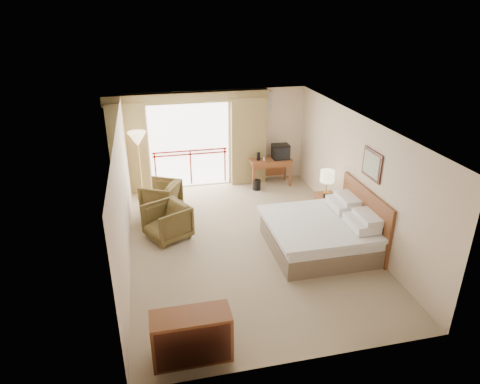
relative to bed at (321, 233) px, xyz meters
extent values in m
plane|color=gray|center=(-1.50, 0.60, -0.38)|extent=(7.00, 7.00, 0.00)
plane|color=white|center=(-1.50, 0.60, 2.32)|extent=(7.00, 7.00, 0.00)
plane|color=beige|center=(-1.50, 4.10, 0.97)|extent=(5.00, 0.00, 5.00)
plane|color=beige|center=(-1.50, -2.90, 0.97)|extent=(5.00, 0.00, 5.00)
plane|color=beige|center=(-4.00, 0.60, 0.97)|extent=(0.00, 7.00, 7.00)
plane|color=beige|center=(1.00, 0.60, 0.97)|extent=(0.00, 7.00, 7.00)
plane|color=white|center=(-2.30, 4.08, 0.82)|extent=(2.40, 0.00, 2.40)
cube|color=#A21D0D|center=(-2.30, 4.06, 0.57)|extent=(2.09, 0.03, 0.04)
cube|color=#A21D0D|center=(-2.30, 4.06, 0.67)|extent=(2.09, 0.03, 0.04)
cube|color=#A21D0D|center=(-3.29, 4.06, 0.17)|extent=(0.04, 0.03, 1.00)
cube|color=#A21D0D|center=(-2.30, 4.06, 0.17)|extent=(0.04, 0.03, 1.00)
cube|color=#A21D0D|center=(-1.31, 4.06, 0.17)|extent=(0.04, 0.03, 1.00)
cube|color=olive|center=(-3.95, 3.95, 0.87)|extent=(1.00, 0.26, 2.50)
cube|color=olive|center=(-0.65, 3.95, 0.87)|extent=(1.00, 0.26, 2.50)
cube|color=olive|center=(-2.30, 3.98, 2.17)|extent=(4.40, 0.22, 0.28)
cube|color=silver|center=(-0.20, 4.07, 1.97)|extent=(0.50, 0.04, 0.50)
cube|color=brown|center=(-0.05, 0.00, -0.18)|extent=(2.05, 2.00, 0.40)
cube|color=white|center=(-0.05, 0.00, 0.12)|extent=(2.01, 1.96, 0.22)
cube|color=white|center=(-0.10, 0.00, 0.25)|extent=(2.09, 2.06, 0.08)
cube|color=white|center=(0.65, -0.45, 0.40)|extent=(0.50, 0.75, 0.18)
cube|color=white|center=(0.65, 0.45, 0.40)|extent=(0.50, 0.75, 0.18)
cube|color=white|center=(0.78, -0.45, 0.52)|extent=(0.40, 0.70, 0.14)
cube|color=white|center=(0.78, 0.45, 0.52)|extent=(0.40, 0.70, 0.14)
cube|color=brown|center=(0.96, 0.00, 0.27)|extent=(0.06, 2.10, 1.30)
cube|color=#321710|center=(0.98, 0.00, 1.47)|extent=(0.03, 0.72, 0.60)
cube|color=silver|center=(0.96, 0.00, 1.47)|extent=(0.01, 0.60, 0.48)
cube|color=brown|center=(0.65, 1.29, -0.07)|extent=(0.46, 0.54, 0.62)
cylinder|color=tan|center=(0.65, 1.34, 0.28)|extent=(0.14, 0.14, 0.04)
cylinder|color=tan|center=(0.65, 1.34, 0.46)|extent=(0.03, 0.03, 0.36)
cylinder|color=#FFE5B2|center=(0.65, 1.34, 0.72)|extent=(0.34, 0.34, 0.28)
cube|color=black|center=(0.60, 1.14, 0.28)|extent=(0.20, 0.17, 0.08)
cube|color=brown|center=(-0.08, 3.63, 0.37)|extent=(1.19, 0.57, 0.05)
cube|color=brown|center=(-0.62, 3.38, -0.01)|extent=(0.06, 0.06, 0.73)
cube|color=brown|center=(0.47, 3.38, -0.01)|extent=(0.06, 0.06, 0.73)
cube|color=brown|center=(-0.62, 3.87, -0.01)|extent=(0.06, 0.06, 0.73)
cube|color=brown|center=(0.47, 3.87, -0.01)|extent=(0.06, 0.06, 0.73)
cube|color=brown|center=(-0.08, 3.87, 0.07)|extent=(1.09, 0.03, 0.54)
cube|color=brown|center=(-0.08, 3.37, 0.30)|extent=(1.09, 0.03, 0.12)
cube|color=black|center=(0.22, 3.63, 0.60)|extent=(0.46, 0.36, 0.42)
cube|color=black|center=(0.22, 3.45, 0.60)|extent=(0.42, 0.02, 0.34)
cylinder|color=black|center=(-0.43, 3.63, 0.51)|extent=(0.13, 0.13, 0.23)
cylinder|color=white|center=(-0.28, 3.58, 0.44)|extent=(0.07, 0.07, 0.09)
cylinder|color=black|center=(-0.54, 3.36, -0.23)|extent=(0.24, 0.24, 0.29)
imported|color=#453719|center=(-3.22, 2.60, -0.38)|extent=(1.15, 1.14, 0.78)
imported|color=#453719|center=(-3.17, 1.18, -0.38)|extent=(1.17, 1.16, 0.80)
cylinder|color=#321710|center=(-3.48, 1.87, 0.12)|extent=(0.46, 0.46, 0.04)
cylinder|color=#321710|center=(-3.48, 1.87, -0.13)|extent=(0.06, 0.06, 0.46)
cylinder|color=#321710|center=(-3.48, 1.87, -0.36)|extent=(0.33, 0.33, 0.03)
imported|color=white|center=(-3.48, 1.87, 0.13)|extent=(0.17, 0.22, 0.02)
cylinder|color=tan|center=(-3.69, 3.52, -0.36)|extent=(0.30, 0.30, 0.03)
cylinder|color=tan|center=(-3.69, 3.52, 0.42)|extent=(0.03, 0.03, 1.60)
cone|color=#FFE5B2|center=(-3.69, 3.52, 1.27)|extent=(0.47, 0.47, 0.37)
cube|color=brown|center=(-3.06, -2.46, 0.01)|extent=(1.17, 0.49, 0.78)
cube|color=#321710|center=(-3.06, -2.70, 0.01)|extent=(1.07, 0.02, 0.68)
camera|label=1|loc=(-3.43, -7.35, 4.52)|focal=32.00mm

